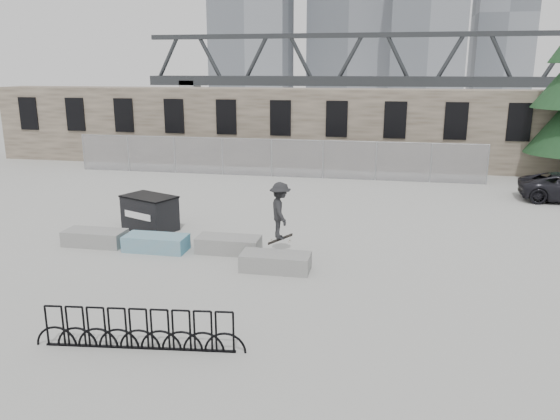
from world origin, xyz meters
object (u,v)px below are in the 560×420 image
object	(u,v)px
skateboarder	(280,211)
planter_center_right	(229,244)
planter_offset	(276,261)
bike_rack	(139,330)
dumpster	(150,213)
planter_far_left	(95,237)
planter_center_left	(156,242)

from	to	relation	value
skateboarder	planter_center_right	bearing A→B (deg)	56.74
planter_offset	bike_rack	world-z (taller)	bike_rack
skateboarder	dumpster	bearing A→B (deg)	45.72
planter_far_left	dumpster	size ratio (longest dim) A/B	0.90
planter_center_right	planter_offset	bearing A→B (deg)	-35.78
planter_center_left	planter_offset	distance (m)	4.23
planter_far_left	planter_center_right	distance (m)	4.54
planter_center_left	planter_center_right	size ratio (longest dim) A/B	1.00
planter_far_left	bike_rack	world-z (taller)	bike_rack
planter_far_left	planter_offset	bearing A→B (deg)	-10.21
planter_center_right	dumpster	distance (m)	3.94
planter_offset	bike_rack	xyz separation A→B (m)	(-1.88, -5.01, 0.17)
planter_center_right	skateboarder	bearing A→B (deg)	-12.10
dumpster	skateboarder	world-z (taller)	skateboarder
planter_far_left	dumpster	xyz separation A→B (m)	(1.07, 2.00, 0.36)
planter_center_right	dumpster	size ratio (longest dim) A/B	0.90
planter_offset	skateboarder	xyz separation A→B (m)	(-0.04, 0.91, 1.27)
planter_center_left	dumpster	world-z (taller)	dumpster
planter_center_right	bike_rack	size ratio (longest dim) A/B	0.45
planter_center_left	bike_rack	distance (m)	6.41
skateboarder	bike_rack	bearing A→B (deg)	141.61
planter_center_left	planter_offset	xyz separation A→B (m)	(4.11, -1.00, 0.00)
planter_center_right	skateboarder	world-z (taller)	skateboarder
planter_center_right	skateboarder	xyz separation A→B (m)	(1.74, -0.37, 1.27)
planter_far_left	bike_rack	size ratio (longest dim) A/B	0.45
planter_far_left	bike_rack	distance (m)	7.59
planter_center_right	planter_offset	world-z (taller)	same
planter_center_left	skateboarder	world-z (taller)	skateboarder
planter_center_left	skateboarder	distance (m)	4.27
dumpster	planter_center_left	bearing A→B (deg)	-38.42
planter_far_left	dumpster	bearing A→B (deg)	61.84
planter_far_left	planter_center_right	world-z (taller)	same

